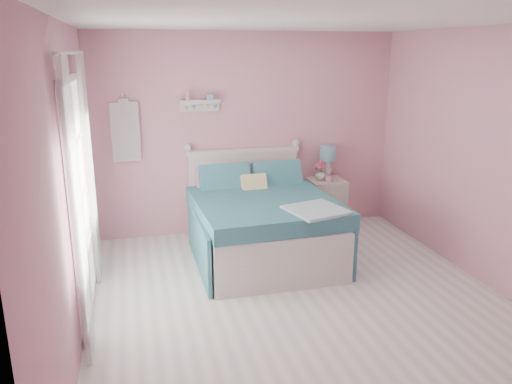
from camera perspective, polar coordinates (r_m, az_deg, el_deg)
name	(u,v)px	position (r m, az deg, el deg)	size (l,w,h in m)	color
floor	(302,305)	(4.94, 5.33, -12.70)	(4.50, 4.50, 0.00)	beige
room_shell	(307,142)	(4.41, 5.86, 5.68)	(4.50, 4.50, 4.50)	pink
bed	(261,224)	(5.88, 0.58, -3.67)	(1.60, 1.97, 1.12)	silver
nightstand	(326,204)	(6.88, 7.95, -1.32)	(0.47, 0.46, 0.68)	beige
table_lamp	(328,155)	(6.85, 8.24, 4.15)	(0.22, 0.22, 0.44)	white
vase	(320,174)	(6.74, 7.36, 2.00)	(0.15, 0.15, 0.16)	silver
teacup	(328,178)	(6.69, 8.29, 1.54)	(0.11, 0.11, 0.08)	pink
roses	(321,166)	(6.71, 7.40, 2.96)	(0.14, 0.11, 0.12)	#DA4A6C
wall_shelf	(200,102)	(6.36, -6.46, 10.13)	(0.50, 0.15, 0.25)	silver
hanging_dress	(125,132)	(6.33, -14.70, 6.64)	(0.34, 0.03, 0.72)	white
french_door	(80,201)	(4.68, -19.48, -1.00)	(0.04, 1.32, 2.16)	silver
curtain_near	(78,215)	(3.93, -19.73, -2.53)	(0.04, 0.40, 2.32)	white
curtain_far	(90,170)	(5.37, -18.44, 2.36)	(0.04, 0.40, 2.32)	white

